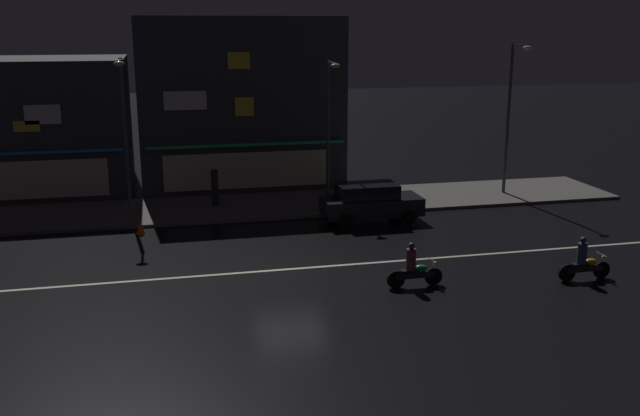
% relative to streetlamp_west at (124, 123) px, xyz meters
% --- Properties ---
extents(ground_plane, '(140.00, 140.00, 0.00)m').
position_rel_streetlamp_west_xyz_m(ground_plane, '(5.66, -8.64, -4.19)').
color(ground_plane, black).
extents(lane_divider_stripe, '(33.70, 0.16, 0.01)m').
position_rel_streetlamp_west_xyz_m(lane_divider_stripe, '(5.66, -8.64, -4.18)').
color(lane_divider_stripe, beige).
rests_on(lane_divider_stripe, ground).
extents(sidewalk_far, '(35.48, 4.90, 0.14)m').
position_rel_streetlamp_west_xyz_m(sidewalk_far, '(5.66, 0.32, -4.12)').
color(sidewalk_far, '#5B5954').
rests_on(sidewalk_far, ground).
extents(storefront_left_block, '(9.90, 7.70, 6.72)m').
position_rel_streetlamp_west_xyz_m(storefront_left_block, '(-4.99, 6.54, -0.83)').
color(storefront_left_block, '#383A3F').
rests_on(storefront_left_block, ground).
extents(storefront_center_block, '(10.31, 8.51, 8.74)m').
position_rel_streetlamp_west_xyz_m(storefront_center_block, '(5.65, 6.95, 0.18)').
color(storefront_center_block, '#383A3F').
rests_on(storefront_center_block, ground).
extents(streetlamp_west, '(0.44, 1.64, 6.83)m').
position_rel_streetlamp_west_xyz_m(streetlamp_west, '(0.00, 0.00, 0.00)').
color(streetlamp_west, '#47494C').
rests_on(streetlamp_west, sidewalk_far).
extents(streetlamp_mid, '(0.44, 1.64, 6.58)m').
position_rel_streetlamp_west_xyz_m(streetlamp_mid, '(9.36, 0.89, -0.13)').
color(streetlamp_mid, '#47494C').
rests_on(streetlamp_mid, sidewalk_far).
extents(streetlamp_east, '(0.44, 1.64, 7.33)m').
position_rel_streetlamp_west_xyz_m(streetlamp_east, '(18.21, -0.19, 0.26)').
color(streetlamp_east, '#47494C').
rests_on(streetlamp_east, sidewalk_far).
extents(pedestrian_on_sidewalk, '(0.32, 0.32, 1.89)m').
position_rel_streetlamp_west_xyz_m(pedestrian_on_sidewalk, '(3.83, 0.56, -3.16)').
color(pedestrian_on_sidewalk, '#232328').
rests_on(pedestrian_on_sidewalk, sidewalk_far).
extents(parked_car_near_kerb, '(4.30, 1.98, 1.67)m').
position_rel_streetlamp_west_xyz_m(parked_car_near_kerb, '(10.22, -3.19, -3.32)').
color(parked_car_near_kerb, black).
rests_on(parked_car_near_kerb, ground).
extents(motorcycle_following, '(1.90, 0.60, 1.52)m').
position_rel_streetlamp_west_xyz_m(motorcycle_following, '(9.25, -11.22, -3.55)').
color(motorcycle_following, black).
rests_on(motorcycle_following, ground).
extents(motorcycle_opposite_lane, '(1.90, 0.60, 1.52)m').
position_rel_streetlamp_west_xyz_m(motorcycle_opposite_lane, '(15.02, -11.90, -3.55)').
color(motorcycle_opposite_lane, black).
rests_on(motorcycle_opposite_lane, ground).
extents(traffic_cone, '(0.36, 0.36, 0.55)m').
position_rel_streetlamp_west_xyz_m(traffic_cone, '(0.48, -3.00, -3.91)').
color(traffic_cone, orange).
rests_on(traffic_cone, ground).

